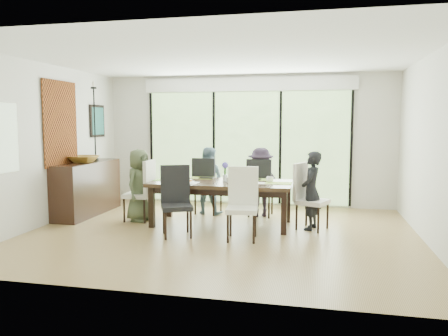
% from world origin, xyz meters
% --- Properties ---
extents(floor, '(6.00, 5.00, 0.01)m').
position_xyz_m(floor, '(0.00, 0.00, -0.01)').
color(floor, brown).
rests_on(floor, ground).
extents(ceiling, '(6.00, 5.00, 0.01)m').
position_xyz_m(ceiling, '(0.00, 0.00, 2.71)').
color(ceiling, white).
rests_on(ceiling, wall_back).
extents(wall_back, '(6.00, 0.02, 2.70)m').
position_xyz_m(wall_back, '(0.00, 2.51, 1.35)').
color(wall_back, beige).
rests_on(wall_back, floor).
extents(wall_front, '(6.00, 0.02, 2.70)m').
position_xyz_m(wall_front, '(0.00, -2.51, 1.35)').
color(wall_front, beige).
rests_on(wall_front, floor).
extents(wall_left, '(0.02, 5.00, 2.70)m').
position_xyz_m(wall_left, '(-3.01, 0.00, 1.35)').
color(wall_left, silver).
rests_on(wall_left, floor).
extents(wall_right, '(0.02, 5.00, 2.70)m').
position_xyz_m(wall_right, '(3.01, 0.00, 1.35)').
color(wall_right, beige).
rests_on(wall_right, floor).
extents(glass_doors, '(4.20, 0.02, 2.30)m').
position_xyz_m(glass_doors, '(0.00, 2.47, 1.20)').
color(glass_doors, '#598C3F').
rests_on(glass_doors, wall_back).
extents(blinds_header, '(4.40, 0.06, 0.28)m').
position_xyz_m(blinds_header, '(0.00, 2.46, 2.50)').
color(blinds_header, white).
rests_on(blinds_header, wall_back).
extents(mullion_a, '(0.05, 0.04, 2.30)m').
position_xyz_m(mullion_a, '(-2.10, 2.46, 1.20)').
color(mullion_a, black).
rests_on(mullion_a, wall_back).
extents(mullion_b, '(0.05, 0.04, 2.30)m').
position_xyz_m(mullion_b, '(-0.70, 2.46, 1.20)').
color(mullion_b, black).
rests_on(mullion_b, wall_back).
extents(mullion_c, '(0.05, 0.04, 2.30)m').
position_xyz_m(mullion_c, '(0.70, 2.46, 1.20)').
color(mullion_c, black).
rests_on(mullion_c, wall_back).
extents(mullion_d, '(0.05, 0.04, 2.30)m').
position_xyz_m(mullion_d, '(2.10, 2.46, 1.20)').
color(mullion_d, black).
rests_on(mullion_d, wall_back).
extents(deck, '(6.00, 1.80, 0.10)m').
position_xyz_m(deck, '(0.00, 3.40, -0.05)').
color(deck, brown).
rests_on(deck, ground).
extents(rail_top, '(6.00, 0.08, 0.06)m').
position_xyz_m(rail_top, '(0.00, 4.20, 0.55)').
color(rail_top, brown).
rests_on(rail_top, deck).
extents(foliage_left, '(3.20, 3.20, 3.20)m').
position_xyz_m(foliage_left, '(-1.80, 5.20, 1.44)').
color(foliage_left, '#14380F').
rests_on(foliage_left, ground).
extents(foliage_mid, '(4.00, 4.00, 4.00)m').
position_xyz_m(foliage_mid, '(0.40, 5.80, 1.80)').
color(foliage_mid, '#14380F').
rests_on(foliage_mid, ground).
extents(foliage_right, '(2.80, 2.80, 2.80)m').
position_xyz_m(foliage_right, '(2.20, 5.00, 1.26)').
color(foliage_right, '#14380F').
rests_on(foliage_right, ground).
extents(foliage_far, '(3.60, 3.60, 3.60)m').
position_xyz_m(foliage_far, '(-0.60, 6.50, 1.62)').
color(foliage_far, '#14380F').
rests_on(foliage_far, ground).
extents(table_top, '(2.35, 1.08, 0.06)m').
position_xyz_m(table_top, '(-0.11, 0.56, 0.71)').
color(table_top, black).
rests_on(table_top, floor).
extents(table_apron, '(2.16, 0.88, 0.10)m').
position_xyz_m(table_apron, '(-0.11, 0.56, 0.62)').
color(table_apron, black).
rests_on(table_apron, floor).
extents(table_leg_fl, '(0.09, 0.09, 0.68)m').
position_xyz_m(table_leg_fl, '(-1.19, 0.13, 0.34)').
color(table_leg_fl, black).
rests_on(table_leg_fl, floor).
extents(table_leg_fr, '(0.09, 0.09, 0.68)m').
position_xyz_m(table_leg_fr, '(0.97, 0.13, 0.34)').
color(table_leg_fr, black).
rests_on(table_leg_fr, floor).
extents(table_leg_bl, '(0.09, 0.09, 0.68)m').
position_xyz_m(table_leg_bl, '(-1.19, 0.99, 0.34)').
color(table_leg_bl, black).
rests_on(table_leg_bl, floor).
extents(table_leg_br, '(0.09, 0.09, 0.68)m').
position_xyz_m(table_leg_br, '(0.97, 0.99, 0.34)').
color(table_leg_br, black).
rests_on(table_leg_br, floor).
extents(chair_left_end, '(0.45, 0.45, 1.08)m').
position_xyz_m(chair_left_end, '(-1.61, 0.56, 0.54)').
color(chair_left_end, beige).
rests_on(chair_left_end, floor).
extents(chair_right_end, '(0.59, 0.59, 1.08)m').
position_xyz_m(chair_right_end, '(1.39, 0.56, 0.54)').
color(chair_right_end, white).
rests_on(chair_right_end, floor).
extents(chair_far_left, '(0.51, 0.51, 1.08)m').
position_xyz_m(chair_far_left, '(-0.56, 1.41, 0.54)').
color(chair_far_left, black).
rests_on(chair_far_left, floor).
extents(chair_far_right, '(0.47, 0.47, 1.08)m').
position_xyz_m(chair_far_right, '(0.44, 1.41, 0.54)').
color(chair_far_right, black).
rests_on(chair_far_right, floor).
extents(chair_near_left, '(0.60, 0.60, 1.08)m').
position_xyz_m(chair_near_left, '(-0.61, -0.31, 0.54)').
color(chair_near_left, black).
rests_on(chair_near_left, floor).
extents(chair_near_right, '(0.49, 0.49, 1.08)m').
position_xyz_m(chair_near_right, '(0.39, -0.31, 0.54)').
color(chair_near_right, white).
rests_on(chair_near_right, floor).
extents(person_left_end, '(0.47, 0.65, 1.26)m').
position_xyz_m(person_left_end, '(-1.59, 0.56, 0.63)').
color(person_left_end, '#455035').
rests_on(person_left_end, floor).
extents(person_right_end, '(0.48, 0.65, 1.26)m').
position_xyz_m(person_right_end, '(1.37, 0.56, 0.63)').
color(person_right_end, black).
rests_on(person_right_end, floor).
extents(person_far_left, '(0.64, 0.47, 1.26)m').
position_xyz_m(person_far_left, '(-0.56, 1.39, 0.63)').
color(person_far_left, slate).
rests_on(person_far_left, floor).
extents(person_far_right, '(0.67, 0.51, 1.26)m').
position_xyz_m(person_far_right, '(0.44, 1.39, 0.63)').
color(person_far_right, black).
rests_on(person_far_right, floor).
extents(placemat_left, '(0.43, 0.31, 0.01)m').
position_xyz_m(placemat_left, '(-1.06, 0.56, 0.74)').
color(placemat_left, '#6FA63B').
rests_on(placemat_left, table_top).
extents(placemat_right, '(0.43, 0.31, 0.01)m').
position_xyz_m(placemat_right, '(0.84, 0.56, 0.74)').
color(placemat_right, '#93B741').
rests_on(placemat_right, table_top).
extents(placemat_far_l, '(0.43, 0.31, 0.01)m').
position_xyz_m(placemat_far_l, '(-0.56, 0.96, 0.74)').
color(placemat_far_l, '#86A23A').
rests_on(placemat_far_l, table_top).
extents(placemat_far_r, '(0.43, 0.31, 0.01)m').
position_xyz_m(placemat_far_r, '(0.44, 0.96, 0.74)').
color(placemat_far_r, '#93BC43').
rests_on(placemat_far_r, table_top).
extents(placemat_paper, '(0.43, 0.31, 0.01)m').
position_xyz_m(placemat_paper, '(-0.66, 0.26, 0.74)').
color(placemat_paper, white).
rests_on(placemat_paper, table_top).
extents(tablet_far_l, '(0.25, 0.18, 0.01)m').
position_xyz_m(tablet_far_l, '(-0.46, 0.91, 0.75)').
color(tablet_far_l, black).
rests_on(tablet_far_l, table_top).
extents(tablet_far_r, '(0.24, 0.17, 0.01)m').
position_xyz_m(tablet_far_r, '(0.39, 0.91, 0.75)').
color(tablet_far_r, black).
rests_on(tablet_far_r, table_top).
extents(papers, '(0.29, 0.22, 0.00)m').
position_xyz_m(papers, '(0.59, 0.51, 0.74)').
color(papers, white).
rests_on(papers, table_top).
extents(platter_base, '(0.25, 0.25, 0.02)m').
position_xyz_m(platter_base, '(-0.66, 0.26, 0.75)').
color(platter_base, white).
rests_on(platter_base, table_top).
extents(platter_snacks, '(0.20, 0.20, 0.01)m').
position_xyz_m(platter_snacks, '(-0.66, 0.26, 0.77)').
color(platter_snacks, '#C46A17').
rests_on(platter_snacks, table_top).
extents(vase, '(0.08, 0.08, 0.12)m').
position_xyz_m(vase, '(-0.06, 0.61, 0.79)').
color(vase, silver).
rests_on(vase, table_top).
extents(hyacinth_stems, '(0.04, 0.04, 0.16)m').
position_xyz_m(hyacinth_stems, '(-0.06, 0.61, 0.91)').
color(hyacinth_stems, '#337226').
rests_on(hyacinth_stems, table_top).
extents(hyacinth_blooms, '(0.11, 0.11, 0.11)m').
position_xyz_m(hyacinth_blooms, '(-0.06, 0.61, 1.01)').
color(hyacinth_blooms, '#5B4CBE').
rests_on(hyacinth_blooms, table_top).
extents(laptop, '(0.38, 0.36, 0.03)m').
position_xyz_m(laptop, '(-0.96, 0.46, 0.75)').
color(laptop, silver).
rests_on(laptop, table_top).
extents(cup_a, '(0.15, 0.15, 0.09)m').
position_xyz_m(cup_a, '(-0.81, 0.71, 0.78)').
color(cup_a, white).
rests_on(cup_a, table_top).
extents(cup_b, '(0.14, 0.14, 0.09)m').
position_xyz_m(cup_b, '(0.04, 0.46, 0.78)').
color(cup_b, white).
rests_on(cup_b, table_top).
extents(cup_c, '(0.16, 0.16, 0.09)m').
position_xyz_m(cup_c, '(0.69, 0.66, 0.78)').
color(cup_c, white).
rests_on(cup_c, table_top).
extents(book, '(0.18, 0.23, 0.02)m').
position_xyz_m(book, '(0.14, 0.61, 0.74)').
color(book, white).
rests_on(book, table_top).
extents(sideboard, '(0.49, 1.75, 0.99)m').
position_xyz_m(sideboard, '(-2.76, 0.86, 0.49)').
color(sideboard, black).
rests_on(sideboard, floor).
extents(bowl, '(0.52, 0.52, 0.13)m').
position_xyz_m(bowl, '(-2.76, 0.76, 1.05)').
color(bowl, brown).
rests_on(bowl, sideboard).
extents(candlestick_base, '(0.11, 0.11, 0.04)m').
position_xyz_m(candlestick_base, '(-2.76, 1.21, 1.01)').
color(candlestick_base, black).
rests_on(candlestick_base, sideboard).
extents(candlestick_shaft, '(0.03, 0.03, 1.37)m').
position_xyz_m(candlestick_shaft, '(-2.76, 1.21, 1.70)').
color(candlestick_shaft, black).
rests_on(candlestick_shaft, sideboard).
extents(candlestick_pan, '(0.11, 0.11, 0.03)m').
position_xyz_m(candlestick_pan, '(-2.76, 1.21, 2.38)').
color(candlestick_pan, black).
rests_on(candlestick_pan, sideboard).
extents(candle, '(0.04, 0.04, 0.11)m').
position_xyz_m(candle, '(-2.76, 1.21, 2.44)').
color(candle, silver).
rests_on(candle, sideboard).
extents(tapestry, '(0.02, 1.00, 1.50)m').
position_xyz_m(tapestry, '(-2.97, 0.40, 1.70)').
color(tapestry, brown).
rests_on(tapestry, wall_left).
extents(art_frame, '(0.03, 0.55, 0.65)m').
position_xyz_m(art_frame, '(-2.97, 1.70, 1.75)').
color(art_frame, black).
rests_on(art_frame, wall_left).
extents(art_canvas, '(0.01, 0.45, 0.55)m').
position_xyz_m(art_canvas, '(-2.95, 1.70, 1.75)').
color(art_canvas, '#19514D').
rests_on(art_canvas, wall_left).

